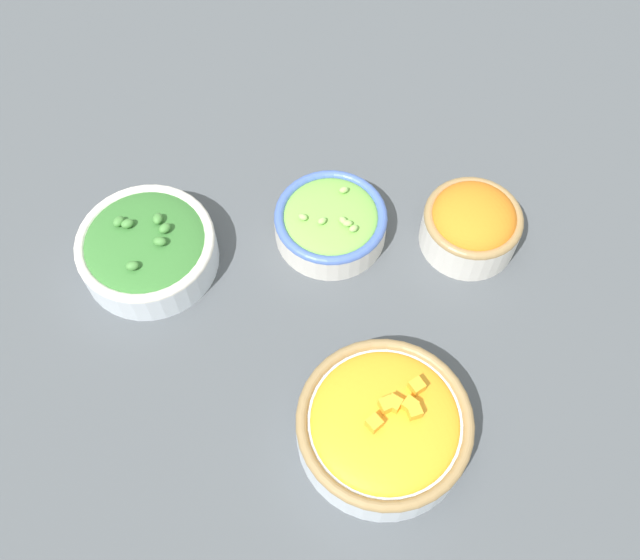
# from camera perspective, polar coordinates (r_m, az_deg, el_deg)

# --- Properties ---
(ground_plane) EXTENTS (3.00, 3.00, 0.00)m
(ground_plane) POSITION_cam_1_polar(r_m,az_deg,el_deg) (0.84, -0.00, -1.00)
(ground_plane) COLOR #4C5156
(bowl_lettuce) EXTENTS (0.14, 0.14, 0.06)m
(bowl_lettuce) POSITION_cam_1_polar(r_m,az_deg,el_deg) (0.86, 0.86, 4.71)
(bowl_lettuce) COLOR silver
(bowl_lettuce) RESTS_ON ground_plane
(bowl_squash) EXTENTS (0.18, 0.18, 0.07)m
(bowl_squash) POSITION_cam_1_polar(r_m,az_deg,el_deg) (0.75, 5.14, -11.49)
(bowl_squash) COLOR silver
(bowl_squash) RESTS_ON ground_plane
(bowl_broccoli) EXTENTS (0.16, 0.16, 0.07)m
(bowl_broccoli) POSITION_cam_1_polar(r_m,az_deg,el_deg) (0.86, -13.67, 2.54)
(bowl_broccoli) COLOR silver
(bowl_broccoli) RESTS_ON ground_plane
(bowl_carrots) EXTENTS (0.12, 0.12, 0.07)m
(bowl_carrots) POSITION_cam_1_polar(r_m,az_deg,el_deg) (0.87, 12.05, 4.45)
(bowl_carrots) COLOR silver
(bowl_carrots) RESTS_ON ground_plane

